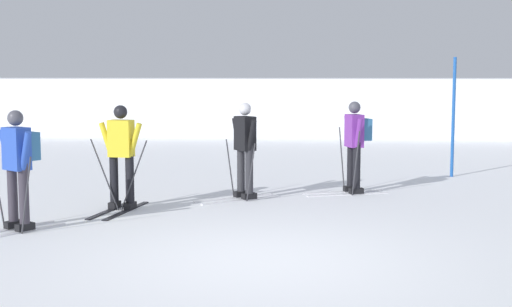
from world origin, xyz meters
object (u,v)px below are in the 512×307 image
at_px(skier_blue, 18,164).
at_px(skier_black, 245,148).
at_px(skier_yellow, 121,154).
at_px(skier_purple, 355,142).
at_px(trail_marker_pole, 453,117).

xyz_separation_m(skier_blue, skier_black, (2.94, 2.79, -0.04)).
bearing_deg(skier_yellow, skier_purple, 25.83).
distance_m(skier_purple, skier_black, 2.12).
xyz_separation_m(skier_purple, skier_black, (-1.98, -0.75, -0.04)).
bearing_deg(skier_blue, skier_purple, 35.67).
relative_size(skier_blue, trail_marker_pole, 0.67).
relative_size(skier_blue, skier_black, 1.00).
relative_size(skier_black, trail_marker_pole, 0.67).
relative_size(skier_purple, skier_black, 1.00).
xyz_separation_m(skier_purple, trail_marker_pole, (2.23, 2.36, 0.33)).
distance_m(skier_purple, skier_blue, 6.06).
height_order(skier_blue, skier_black, same).
bearing_deg(skier_yellow, skier_blue, -121.97).
bearing_deg(skier_black, skier_yellow, -149.26).
distance_m(skier_blue, skier_black, 4.05).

